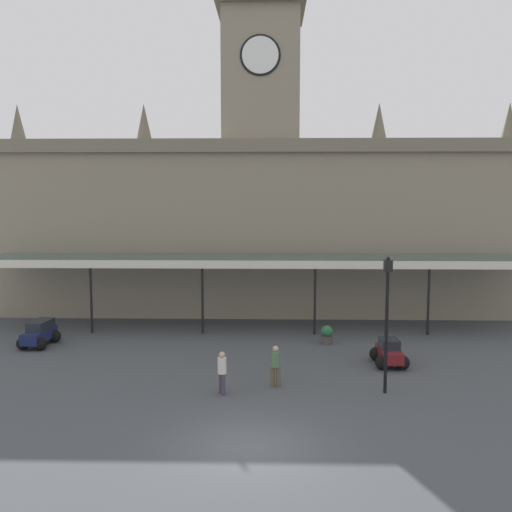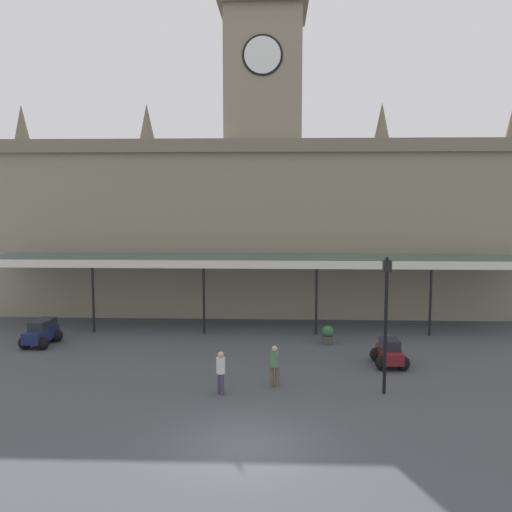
{
  "view_description": "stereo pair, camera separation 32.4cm",
  "coord_description": "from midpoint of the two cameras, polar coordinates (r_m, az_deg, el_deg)",
  "views": [
    {
      "loc": [
        0.62,
        -16.35,
        7.63
      ],
      "look_at": [
        0.0,
        8.43,
        4.92
      ],
      "focal_mm": 39.52,
      "sensor_mm": 36.0,
      "label": 1
    },
    {
      "loc": [
        0.95,
        -16.34,
        7.63
      ],
      "look_at": [
        0.0,
        8.43,
        4.92
      ],
      "focal_mm": 39.52,
      "sensor_mm": 36.0,
      "label": 2
    }
  ],
  "objects": [
    {
      "name": "station_building",
      "position": [
        37.4,
        0.99,
        4.22
      ],
      "size": [
        34.07,
        7.13,
        20.07
      ],
      "color": "gray",
      "rests_on": "ground"
    },
    {
      "name": "entrance_canopy",
      "position": [
        31.8,
        0.76,
        -0.33
      ],
      "size": [
        30.93,
        3.26,
        4.14
      ],
      "color": "#38564C",
      "rests_on": "ground"
    },
    {
      "name": "pedestrian_beside_cars",
      "position": [
        22.79,
        2.3,
        -10.92
      ],
      "size": [
        0.39,
        0.34,
        1.67
      ],
      "color": "brown",
      "rests_on": "ground"
    },
    {
      "name": "victorian_lamppost",
      "position": [
        22.04,
        13.44,
        -5.35
      ],
      "size": [
        0.3,
        0.3,
        5.31
      ],
      "color": "black",
      "rests_on": "ground"
    },
    {
      "name": "car_maroon_sedan",
      "position": [
        26.3,
        13.71,
        -9.67
      ],
      "size": [
        1.54,
        2.06,
        1.19
      ],
      "color": "maroon",
      "rests_on": "ground"
    },
    {
      "name": "car_navy_estate",
      "position": [
        30.85,
        -20.62,
        -7.41
      ],
      "size": [
        1.67,
        2.32,
        1.27
      ],
      "color": "#19214C",
      "rests_on": "ground"
    },
    {
      "name": "planter_near_kerb",
      "position": [
        29.35,
        7.59,
        -7.9
      ],
      "size": [
        0.6,
        0.6,
        0.96
      ],
      "color": "#47423D",
      "rests_on": "ground"
    },
    {
      "name": "pedestrian_near_entrance",
      "position": [
        22.02,
        -3.16,
        -11.55
      ],
      "size": [
        0.34,
        0.37,
        1.67
      ],
      "color": "#3F384C",
      "rests_on": "ground"
    },
    {
      "name": "ground_plane",
      "position": [
        18.05,
        -0.54,
        -18.77
      ],
      "size": [
        140.0,
        140.0,
        0.0
      ],
      "primitive_type": "plane",
      "color": "#43474B"
    }
  ]
}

